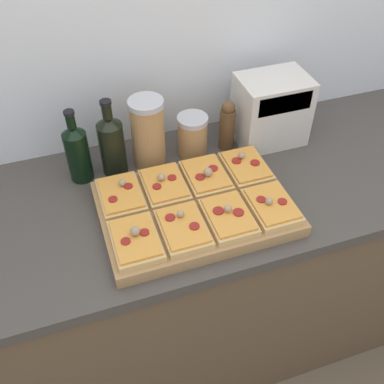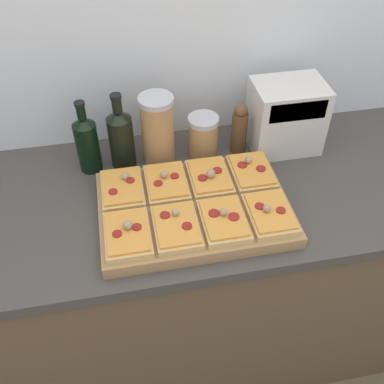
% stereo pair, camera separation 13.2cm
% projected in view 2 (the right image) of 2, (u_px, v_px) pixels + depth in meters
% --- Properties ---
extents(wall_back, '(6.00, 0.06, 2.50)m').
position_uv_depth(wall_back, '(187.00, 34.00, 1.43)').
color(wall_back, silver).
rests_on(wall_back, ground_plane).
extents(kitchen_counter, '(2.63, 0.67, 0.90)m').
position_uv_depth(kitchen_counter, '(206.00, 274.00, 1.72)').
color(kitchen_counter, brown).
rests_on(kitchen_counter, ground_plane).
extents(cutting_board, '(0.55, 0.38, 0.04)m').
position_uv_depth(cutting_board, '(194.00, 209.00, 1.32)').
color(cutting_board, '#A37A4C').
rests_on(cutting_board, kitchen_counter).
extents(pizza_slice_back_left, '(0.12, 0.17, 0.05)m').
position_uv_depth(pizza_slice_back_left, '(122.00, 188.00, 1.34)').
color(pizza_slice_back_left, tan).
rests_on(pizza_slice_back_left, cutting_board).
extents(pizza_slice_back_midleft, '(0.12, 0.17, 0.05)m').
position_uv_depth(pizza_slice_back_midleft, '(166.00, 183.00, 1.36)').
color(pizza_slice_back_midleft, tan).
rests_on(pizza_slice_back_midleft, cutting_board).
extents(pizza_slice_back_midright, '(0.12, 0.17, 0.06)m').
position_uv_depth(pizza_slice_back_midright, '(210.00, 177.00, 1.37)').
color(pizza_slice_back_midright, tan).
rests_on(pizza_slice_back_midright, cutting_board).
extents(pizza_slice_back_right, '(0.12, 0.17, 0.05)m').
position_uv_depth(pizza_slice_back_right, '(251.00, 172.00, 1.39)').
color(pizza_slice_back_right, tan).
rests_on(pizza_slice_back_right, cutting_board).
extents(pizza_slice_front_left, '(0.12, 0.17, 0.05)m').
position_uv_depth(pizza_slice_front_left, '(128.00, 234.00, 1.21)').
color(pizza_slice_front_left, tan).
rests_on(pizza_slice_front_left, cutting_board).
extents(pizza_slice_front_midleft, '(0.12, 0.17, 0.05)m').
position_uv_depth(pizza_slice_front_midleft, '(176.00, 227.00, 1.23)').
color(pizza_slice_front_midleft, tan).
rests_on(pizza_slice_front_midleft, cutting_board).
extents(pizza_slice_front_midright, '(0.12, 0.17, 0.05)m').
position_uv_depth(pizza_slice_front_midright, '(224.00, 220.00, 1.24)').
color(pizza_slice_front_midright, tan).
rests_on(pizza_slice_front_midright, cutting_board).
extents(pizza_slice_front_right, '(0.12, 0.17, 0.05)m').
position_uv_depth(pizza_slice_front_right, '(270.00, 213.00, 1.26)').
color(pizza_slice_front_right, tan).
rests_on(pizza_slice_front_right, cutting_board).
extents(olive_oil_bottle, '(0.07, 0.07, 0.25)m').
position_uv_depth(olive_oil_bottle, '(87.00, 143.00, 1.42)').
color(olive_oil_bottle, black).
rests_on(olive_oil_bottle, kitchen_counter).
extents(wine_bottle, '(0.08, 0.08, 0.26)m').
position_uv_depth(wine_bottle, '(121.00, 137.00, 1.43)').
color(wine_bottle, black).
rests_on(wine_bottle, kitchen_counter).
extents(grain_jar_tall, '(0.11, 0.11, 0.24)m').
position_uv_depth(grain_jar_tall, '(158.00, 130.00, 1.44)').
color(grain_jar_tall, '#AD7F4C').
rests_on(grain_jar_tall, kitchen_counter).
extents(grain_jar_short, '(0.10, 0.10, 0.15)m').
position_uv_depth(grain_jar_short, '(203.00, 136.00, 1.49)').
color(grain_jar_short, '#AD7F4C').
rests_on(grain_jar_short, kitchen_counter).
extents(pepper_mill, '(0.05, 0.05, 0.18)m').
position_uv_depth(pepper_mill, '(239.00, 129.00, 1.50)').
color(pepper_mill, brown).
rests_on(pepper_mill, kitchen_counter).
extents(toaster_oven, '(0.26, 0.17, 0.24)m').
position_uv_depth(toaster_oven, '(286.00, 116.00, 1.50)').
color(toaster_oven, beige).
rests_on(toaster_oven, kitchen_counter).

